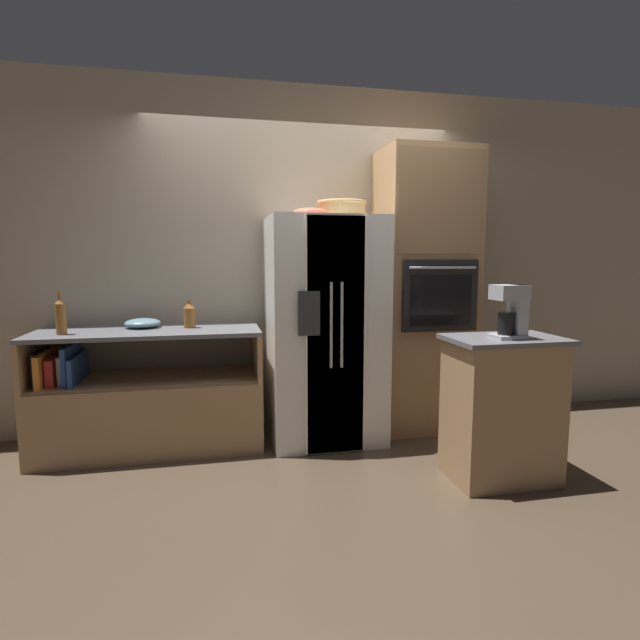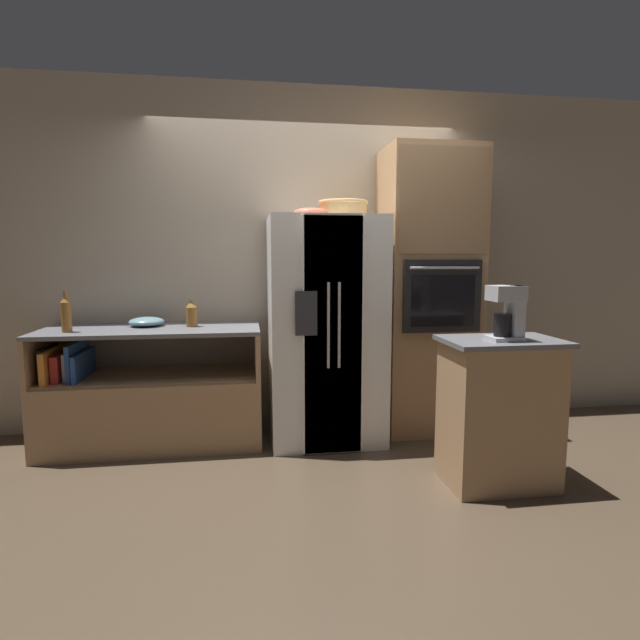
# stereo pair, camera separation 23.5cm
# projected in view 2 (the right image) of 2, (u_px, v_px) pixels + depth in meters

# --- Properties ---
(ground_plane) EXTENTS (20.00, 20.00, 0.00)m
(ground_plane) POSITION_uv_depth(u_px,v_px,m) (313.00, 440.00, 3.88)
(ground_plane) COLOR #4C3D2D
(wall_back) EXTENTS (12.00, 0.06, 2.80)m
(wall_back) POSITION_uv_depth(u_px,v_px,m) (305.00, 259.00, 4.20)
(wall_back) COLOR tan
(wall_back) RESTS_ON ground_plane
(counter_left) EXTENTS (1.60, 0.68, 0.89)m
(counter_left) POSITION_uv_depth(u_px,v_px,m) (152.00, 402.00, 3.79)
(counter_left) COLOR #A87F56
(counter_left) RESTS_ON ground_plane
(refrigerator) EXTENTS (0.85, 0.80, 1.71)m
(refrigerator) POSITION_uv_depth(u_px,v_px,m) (325.00, 329.00, 3.87)
(refrigerator) COLOR white
(refrigerator) RESTS_ON ground_plane
(wall_oven) EXTENTS (0.74, 0.66, 2.26)m
(wall_oven) POSITION_uv_depth(u_px,v_px,m) (427.00, 292.00, 4.04)
(wall_oven) COLOR #A87F56
(wall_oven) RESTS_ON ground_plane
(island_counter) EXTENTS (0.70, 0.47, 0.92)m
(island_counter) POSITION_uv_depth(u_px,v_px,m) (499.00, 412.00, 3.09)
(island_counter) COLOR #A87F56
(island_counter) RESTS_ON ground_plane
(wicker_basket) EXTENTS (0.38, 0.38, 0.13)m
(wicker_basket) POSITION_uv_depth(u_px,v_px,m) (343.00, 209.00, 3.83)
(wicker_basket) COLOR tan
(wicker_basket) RESTS_ON refrigerator
(fruit_bowl) EXTENTS (0.25, 0.25, 0.07)m
(fruit_bowl) POSITION_uv_depth(u_px,v_px,m) (310.00, 212.00, 3.73)
(fruit_bowl) COLOR #DB664C
(fruit_bowl) RESTS_ON refrigerator
(bottle_tall) EXTENTS (0.07, 0.07, 0.29)m
(bottle_tall) POSITION_uv_depth(u_px,v_px,m) (66.00, 314.00, 3.50)
(bottle_tall) COLOR brown
(bottle_tall) RESTS_ON counter_left
(bottle_short) EXTENTS (0.09, 0.09, 0.20)m
(bottle_short) POSITION_uv_depth(u_px,v_px,m) (192.00, 314.00, 3.79)
(bottle_short) COLOR brown
(bottle_short) RESTS_ON counter_left
(mixing_bowl) EXTENTS (0.26, 0.26, 0.07)m
(mixing_bowl) POSITION_uv_depth(u_px,v_px,m) (147.00, 322.00, 3.81)
(mixing_bowl) COLOR #668C99
(mixing_bowl) RESTS_ON counter_left
(coffee_maker) EXTENTS (0.19, 0.16, 0.33)m
(coffee_maker) POSITION_uv_depth(u_px,v_px,m) (509.00, 310.00, 2.96)
(coffee_maker) COLOR #B2B2B7
(coffee_maker) RESTS_ON island_counter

